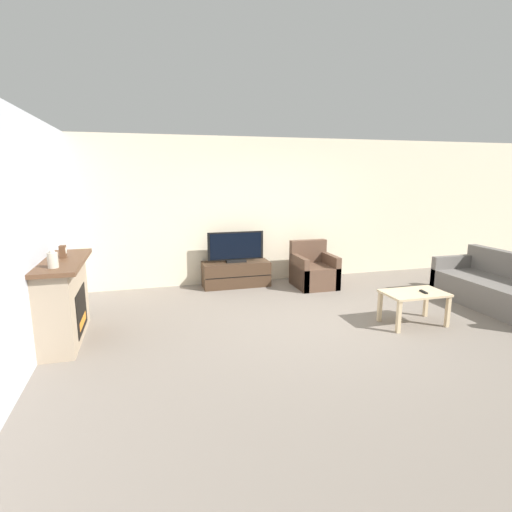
{
  "coord_description": "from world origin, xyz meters",
  "views": [
    {
      "loc": [
        -2.31,
        -4.8,
        2.01
      ],
      "look_at": [
        -0.77,
        0.72,
        0.85
      ],
      "focal_mm": 28.0,
      "sensor_mm": 36.0,
      "label": 1
    }
  ],
  "objects_px": {
    "fireplace": "(64,300)",
    "mantel_vase_left": "(53,260)",
    "tv": "(236,248)",
    "tv_stand": "(236,274)",
    "couch": "(503,291)",
    "coffee_table": "(414,297)",
    "mantel_clock": "(63,252)",
    "remote": "(424,292)",
    "armchair": "(313,272)"
  },
  "relations": [
    {
      "from": "fireplace",
      "to": "couch",
      "type": "distance_m",
      "value": 6.26
    },
    {
      "from": "mantel_vase_left",
      "to": "couch",
      "type": "bearing_deg",
      "value": -0.56
    },
    {
      "from": "tv",
      "to": "coffee_table",
      "type": "height_order",
      "value": "tv"
    },
    {
      "from": "mantel_vase_left",
      "to": "mantel_clock",
      "type": "bearing_deg",
      "value": 89.92
    },
    {
      "from": "tv",
      "to": "mantel_vase_left",
      "type": "bearing_deg",
      "value": -138.5
    },
    {
      "from": "tv",
      "to": "armchair",
      "type": "distance_m",
      "value": 1.49
    },
    {
      "from": "coffee_table",
      "to": "tv_stand",
      "type": "bearing_deg",
      "value": 126.91
    },
    {
      "from": "fireplace",
      "to": "armchair",
      "type": "relative_size",
      "value": 1.77
    },
    {
      "from": "fireplace",
      "to": "couch",
      "type": "xyz_separation_m",
      "value": [
        6.24,
        -0.5,
        -0.24
      ]
    },
    {
      "from": "mantel_clock",
      "to": "remote",
      "type": "height_order",
      "value": "mantel_clock"
    },
    {
      "from": "fireplace",
      "to": "remote",
      "type": "height_order",
      "value": "fireplace"
    },
    {
      "from": "armchair",
      "to": "mantel_vase_left",
      "type": "bearing_deg",
      "value": -154.52
    },
    {
      "from": "fireplace",
      "to": "mantel_vase_left",
      "type": "relative_size",
      "value": 7.05
    },
    {
      "from": "mantel_vase_left",
      "to": "tv",
      "type": "relative_size",
      "value": 0.2
    },
    {
      "from": "mantel_clock",
      "to": "fireplace",
      "type": "bearing_deg",
      "value": -96.83
    },
    {
      "from": "tv_stand",
      "to": "armchair",
      "type": "distance_m",
      "value": 1.43
    },
    {
      "from": "armchair",
      "to": "remote",
      "type": "relative_size",
      "value": 5.34
    },
    {
      "from": "armchair",
      "to": "coffee_table",
      "type": "distance_m",
      "value": 2.22
    },
    {
      "from": "fireplace",
      "to": "coffee_table",
      "type": "xyz_separation_m",
      "value": [
        4.48,
        -0.71,
        -0.13
      ]
    },
    {
      "from": "remote",
      "to": "couch",
      "type": "xyz_separation_m",
      "value": [
        1.65,
        0.26,
        -0.19
      ]
    },
    {
      "from": "tv",
      "to": "couch",
      "type": "height_order",
      "value": "tv"
    },
    {
      "from": "mantel_vase_left",
      "to": "tv",
      "type": "distance_m",
      "value": 3.44
    },
    {
      "from": "armchair",
      "to": "mantel_clock",
      "type": "bearing_deg",
      "value": -161.82
    },
    {
      "from": "tv_stand",
      "to": "couch",
      "type": "xyz_separation_m",
      "value": [
        3.66,
        -2.33,
        0.05
      ]
    },
    {
      "from": "tv",
      "to": "remote",
      "type": "distance_m",
      "value": 3.29
    },
    {
      "from": "fireplace",
      "to": "mantel_vase_left",
      "type": "xyz_separation_m",
      "value": [
        0.02,
        -0.44,
        0.59
      ]
    },
    {
      "from": "remote",
      "to": "mantel_vase_left",
      "type": "bearing_deg",
      "value": -177.64
    },
    {
      "from": "mantel_clock",
      "to": "coffee_table",
      "type": "relative_size",
      "value": 0.18
    },
    {
      "from": "coffee_table",
      "to": "armchair",
      "type": "bearing_deg",
      "value": 104.12
    },
    {
      "from": "mantel_vase_left",
      "to": "tv_stand",
      "type": "height_order",
      "value": "mantel_vase_left"
    },
    {
      "from": "couch",
      "to": "mantel_vase_left",
      "type": "bearing_deg",
      "value": 179.44
    },
    {
      "from": "tv",
      "to": "armchair",
      "type": "xyz_separation_m",
      "value": [
        1.37,
        -0.39,
        -0.44
      ]
    },
    {
      "from": "mantel_clock",
      "to": "couch",
      "type": "bearing_deg",
      "value": -5.9
    },
    {
      "from": "tv",
      "to": "mantel_clock",
      "type": "bearing_deg",
      "value": -146.67
    },
    {
      "from": "mantel_clock",
      "to": "armchair",
      "type": "distance_m",
      "value": 4.21
    },
    {
      "from": "fireplace",
      "to": "tv",
      "type": "xyz_separation_m",
      "value": [
        2.58,
        1.83,
        0.2
      ]
    },
    {
      "from": "mantel_vase_left",
      "to": "couch",
      "type": "height_order",
      "value": "mantel_vase_left"
    },
    {
      "from": "fireplace",
      "to": "mantel_vase_left",
      "type": "bearing_deg",
      "value": -87.81
    },
    {
      "from": "tv_stand",
      "to": "couch",
      "type": "bearing_deg",
      "value": -32.46
    },
    {
      "from": "mantel_vase_left",
      "to": "tv",
      "type": "bearing_deg",
      "value": 41.5
    },
    {
      "from": "mantel_clock",
      "to": "tv",
      "type": "height_order",
      "value": "mantel_clock"
    },
    {
      "from": "fireplace",
      "to": "coffee_table",
      "type": "bearing_deg",
      "value": -9.0
    },
    {
      "from": "coffee_table",
      "to": "fireplace",
      "type": "bearing_deg",
      "value": 171.0
    },
    {
      "from": "mantel_clock",
      "to": "couch",
      "type": "relative_size",
      "value": 0.07
    },
    {
      "from": "couch",
      "to": "tv",
      "type": "bearing_deg",
      "value": 147.57
    },
    {
      "from": "mantel_clock",
      "to": "coffee_table",
      "type": "distance_m",
      "value": 4.6
    },
    {
      "from": "mantel_clock",
      "to": "remote",
      "type": "relative_size",
      "value": 0.98
    },
    {
      "from": "fireplace",
      "to": "couch",
      "type": "relative_size",
      "value": 0.71
    },
    {
      "from": "coffee_table",
      "to": "couch",
      "type": "height_order",
      "value": "couch"
    },
    {
      "from": "fireplace",
      "to": "tv_stand",
      "type": "height_order",
      "value": "fireplace"
    }
  ]
}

